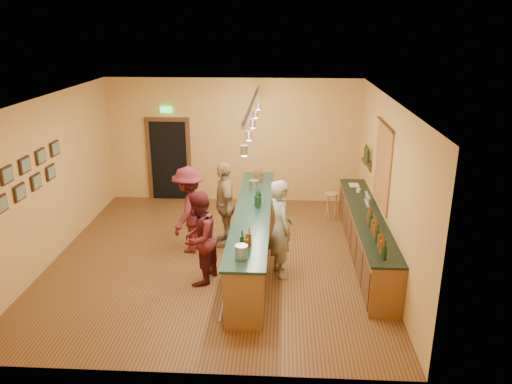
# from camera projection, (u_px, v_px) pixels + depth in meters

# --- Properties ---
(floor) EXTENTS (7.00, 7.00, 0.00)m
(floor) POSITION_uv_depth(u_px,v_px,m) (218.00, 258.00, 10.08)
(floor) COLOR #5E2B1B
(floor) RESTS_ON ground
(ceiling) EXTENTS (6.50, 7.00, 0.02)m
(ceiling) POSITION_uv_depth(u_px,v_px,m) (213.00, 99.00, 9.04)
(ceiling) COLOR silver
(ceiling) RESTS_ON wall_back
(wall_back) EXTENTS (6.50, 0.02, 3.20)m
(wall_back) POSITION_uv_depth(u_px,v_px,m) (233.00, 141.00, 12.87)
(wall_back) COLOR gold
(wall_back) RESTS_ON floor
(wall_front) EXTENTS (6.50, 0.02, 3.20)m
(wall_front) POSITION_uv_depth(u_px,v_px,m) (179.00, 268.00, 6.26)
(wall_front) COLOR gold
(wall_front) RESTS_ON floor
(wall_left) EXTENTS (0.02, 7.00, 3.20)m
(wall_left) POSITION_uv_depth(u_px,v_px,m) (50.00, 180.00, 9.73)
(wall_left) COLOR gold
(wall_left) RESTS_ON floor
(wall_right) EXTENTS (0.02, 7.00, 3.20)m
(wall_right) POSITION_uv_depth(u_px,v_px,m) (387.00, 185.00, 9.39)
(wall_right) COLOR gold
(wall_right) RESTS_ON floor
(doorway) EXTENTS (1.15, 0.09, 2.48)m
(doorway) POSITION_uv_depth(u_px,v_px,m) (169.00, 158.00, 13.09)
(doorway) COLOR black
(doorway) RESTS_ON wall_back
(tapestry) EXTENTS (0.03, 1.40, 1.60)m
(tapestry) POSITION_uv_depth(u_px,v_px,m) (383.00, 167.00, 9.69)
(tapestry) COLOR maroon
(tapestry) RESTS_ON wall_right
(bottle_shelf) EXTENTS (0.17, 0.55, 0.54)m
(bottle_shelf) POSITION_uv_depth(u_px,v_px,m) (367.00, 156.00, 11.17)
(bottle_shelf) COLOR #442D14
(bottle_shelf) RESTS_ON wall_right
(picture_grid) EXTENTS (0.06, 2.20, 0.70)m
(picture_grid) POSITION_uv_depth(u_px,v_px,m) (31.00, 174.00, 8.91)
(picture_grid) COLOR #382111
(picture_grid) RESTS_ON wall_left
(back_counter) EXTENTS (0.60, 4.55, 1.27)m
(back_counter) POSITION_uv_depth(u_px,v_px,m) (366.00, 235.00, 9.94)
(back_counter) COLOR brown
(back_counter) RESTS_ON floor
(tasting_bar) EXTENTS (0.74, 5.10, 1.38)m
(tasting_bar) POSITION_uv_depth(u_px,v_px,m) (253.00, 231.00, 9.85)
(tasting_bar) COLOR brown
(tasting_bar) RESTS_ON floor
(pendant_track) EXTENTS (0.11, 4.60, 0.50)m
(pendant_track) POSITION_uv_depth(u_px,v_px,m) (253.00, 111.00, 9.08)
(pendant_track) COLOR silver
(pendant_track) RESTS_ON ceiling
(bartender) EXTENTS (0.63, 0.78, 1.86)m
(bartender) POSITION_uv_depth(u_px,v_px,m) (281.00, 228.00, 9.14)
(bartender) COLOR gray
(bartender) RESTS_ON floor
(customer_a) EXTENTS (0.86, 0.99, 1.74)m
(customer_a) POSITION_uv_depth(u_px,v_px,m) (199.00, 238.00, 8.88)
(customer_a) COLOR #59191E
(customer_a) RESTS_ON floor
(customer_b) EXTENTS (0.73, 1.15, 1.82)m
(customer_b) POSITION_uv_depth(u_px,v_px,m) (225.00, 204.00, 10.42)
(customer_b) COLOR #997A51
(customer_b) RESTS_ON floor
(customer_c) EXTENTS (0.90, 1.28, 1.80)m
(customer_c) POSITION_uv_depth(u_px,v_px,m) (189.00, 210.00, 10.12)
(customer_c) COLOR #59191E
(customer_c) RESTS_ON floor
(bar_stool) EXTENTS (0.32, 0.32, 0.66)m
(bar_stool) POSITION_uv_depth(u_px,v_px,m) (331.00, 199.00, 11.87)
(bar_stool) COLOR #A76C4B
(bar_stool) RESTS_ON floor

